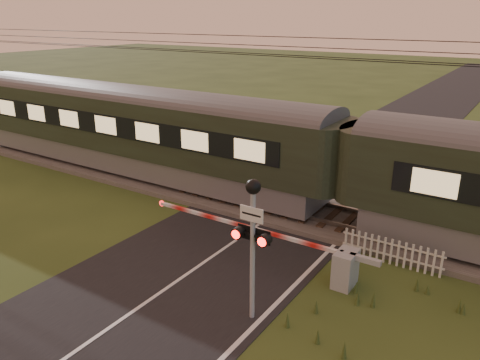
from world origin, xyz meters
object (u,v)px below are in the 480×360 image
Objects in this scene: boom_gate at (330,262)px; crossing_signal at (253,226)px; picket_fence at (391,252)px; train at (347,166)px.

crossing_signal is (-0.89, -2.53, 1.83)m from boom_gate.
boom_gate is 3.24m from crossing_signal.
crossing_signal is 5.17m from picket_fence.
picket_fence is at bearing 57.82° from boom_gate.
crossing_signal is at bearing -115.01° from picket_fence.
crossing_signal is at bearing -109.36° from boom_gate.
boom_gate is (1.04, -3.69, -1.53)m from train.
crossing_signal is (0.16, -6.21, 0.30)m from train.
train is 6.22m from crossing_signal.
train is 13.38× the size of picket_fence.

